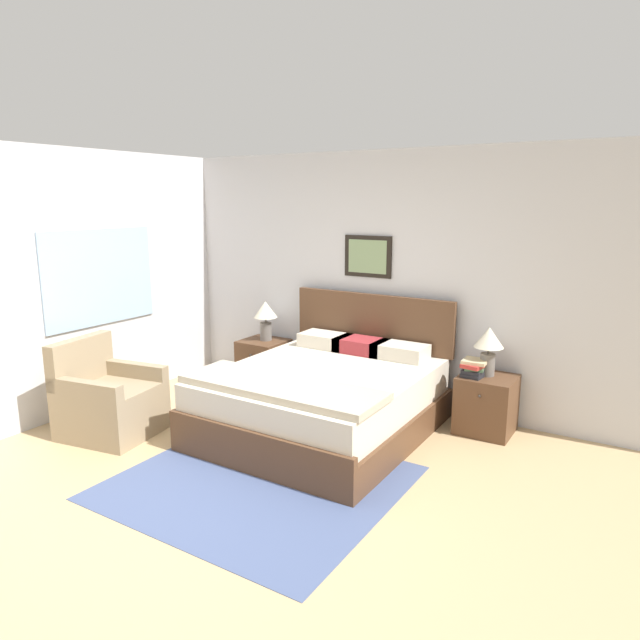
% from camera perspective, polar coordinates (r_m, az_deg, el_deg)
% --- Properties ---
extents(ground_plane, '(16.00, 16.00, 0.00)m').
position_cam_1_polar(ground_plane, '(4.35, -12.45, -17.35)').
color(ground_plane, tan).
extents(wall_back, '(6.88, 0.09, 2.60)m').
position_cam_1_polar(wall_back, '(6.04, 4.84, 4.22)').
color(wall_back, silver).
rests_on(wall_back, ground_plane).
extents(wall_left, '(0.08, 5.03, 2.60)m').
position_cam_1_polar(wall_left, '(6.43, -19.44, 4.05)').
color(wall_left, silver).
rests_on(wall_left, ground_plane).
extents(area_rug_main, '(2.04, 1.85, 0.01)m').
position_cam_1_polar(area_rug_main, '(4.53, -6.23, -15.84)').
color(area_rug_main, '#47567F').
rests_on(area_rug_main, ground_plane).
extents(bed, '(1.78, 2.05, 1.15)m').
position_cam_1_polar(bed, '(5.29, 0.36, -7.77)').
color(bed, brown).
rests_on(bed, ground_plane).
extents(armchair, '(0.88, 0.83, 0.87)m').
position_cam_1_polar(armchair, '(5.59, -20.43, -7.70)').
color(armchair, '#998466').
rests_on(armchair, ground_plane).
extents(nightstand_near_window, '(0.49, 0.48, 0.53)m').
position_cam_1_polar(nightstand_near_window, '(6.61, -5.63, -4.29)').
color(nightstand_near_window, brown).
rests_on(nightstand_near_window, ground_plane).
extents(nightstand_by_door, '(0.49, 0.48, 0.53)m').
position_cam_1_polar(nightstand_by_door, '(5.51, 16.28, -8.08)').
color(nightstand_by_door, brown).
rests_on(nightstand_by_door, ground_plane).
extents(table_lamp_near_window, '(0.26, 0.26, 0.45)m').
position_cam_1_polar(table_lamp_near_window, '(6.48, -5.47, 0.58)').
color(table_lamp_near_window, slate).
rests_on(table_lamp_near_window, nightstand_near_window).
extents(table_lamp_by_door, '(0.26, 0.26, 0.45)m').
position_cam_1_polar(table_lamp_by_door, '(5.38, 16.52, -2.25)').
color(table_lamp_by_door, slate).
rests_on(table_lamp_by_door, nightstand_by_door).
extents(book_thick_bottom, '(0.20, 0.27, 0.03)m').
position_cam_1_polar(book_thick_bottom, '(5.41, 15.19, -5.25)').
color(book_thick_bottom, '#232328').
rests_on(book_thick_bottom, nightstand_by_door).
extents(book_hardcover_middle, '(0.20, 0.25, 0.03)m').
position_cam_1_polar(book_hardcover_middle, '(5.40, 15.21, -4.92)').
color(book_hardcover_middle, '#232328').
rests_on(book_hardcover_middle, book_thick_bottom).
extents(book_novel_upper, '(0.20, 0.23, 0.02)m').
position_cam_1_polar(book_novel_upper, '(5.39, 15.23, -4.63)').
color(book_novel_upper, '#4C7551').
rests_on(book_novel_upper, book_hardcover_middle).
extents(book_slim_near_top, '(0.21, 0.29, 0.03)m').
position_cam_1_polar(book_slim_near_top, '(5.38, 15.25, -4.33)').
color(book_slim_near_top, '#B7332D').
rests_on(book_slim_near_top, book_novel_upper).
extents(book_paperback_top, '(0.22, 0.22, 0.03)m').
position_cam_1_polar(book_paperback_top, '(5.37, 15.26, -4.01)').
color(book_paperback_top, beige).
rests_on(book_paperback_top, book_slim_near_top).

